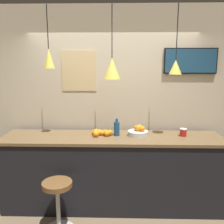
% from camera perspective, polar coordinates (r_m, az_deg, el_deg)
% --- Properties ---
extents(back_wall, '(8.00, 0.06, 2.90)m').
position_cam_1_polar(back_wall, '(3.86, 0.18, 2.01)').
color(back_wall, beige).
rests_on(back_wall, ground_plane).
extents(service_counter, '(3.08, 0.69, 1.05)m').
position_cam_1_polar(service_counter, '(3.69, 0.00, -13.43)').
color(service_counter, black).
rests_on(service_counter, ground_plane).
extents(bar_stool, '(0.39, 0.39, 0.66)m').
position_cam_1_polar(bar_stool, '(3.27, -12.30, -18.67)').
color(bar_stool, '#B7B7BC').
rests_on(bar_stool, ground_plane).
extents(fruit_bowl, '(0.29, 0.29, 0.15)m').
position_cam_1_polar(fruit_bowl, '(3.55, 6.02, -4.51)').
color(fruit_bowl, beige).
rests_on(fruit_bowl, service_counter).
extents(orange_pile, '(0.30, 0.24, 0.09)m').
position_cam_1_polar(orange_pile, '(3.56, -2.75, -4.70)').
color(orange_pile, orange).
rests_on(orange_pile, service_counter).
extents(juice_bottle, '(0.08, 0.08, 0.25)m').
position_cam_1_polar(juice_bottle, '(3.52, 1.08, -3.76)').
color(juice_bottle, navy).
rests_on(juice_bottle, service_counter).
extents(spread_jar, '(0.10, 0.10, 0.11)m').
position_cam_1_polar(spread_jar, '(3.65, 15.97, -4.49)').
color(spread_jar, red).
rests_on(spread_jar, service_counter).
extents(pendant_lamp_left, '(0.14, 0.14, 0.81)m').
position_cam_1_polar(pendant_lamp_left, '(3.47, -14.22, 11.80)').
color(pendant_lamp_left, black).
extents(pendant_lamp_middle, '(0.22, 0.22, 0.95)m').
position_cam_1_polar(pendant_lamp_middle, '(3.35, -0.00, 9.95)').
color(pendant_lamp_middle, black).
extents(pendant_lamp_right, '(0.17, 0.17, 0.89)m').
position_cam_1_polar(pendant_lamp_right, '(3.43, 14.32, 10.03)').
color(pendant_lamp_right, black).
extents(mounted_tv, '(0.77, 0.04, 0.37)m').
position_cam_1_polar(mounted_tv, '(3.90, 17.51, 11.08)').
color(mounted_tv, black).
extents(wall_poster, '(0.52, 0.01, 0.60)m').
position_cam_1_polar(wall_poster, '(3.82, -7.59, 9.29)').
color(wall_poster, '#DBBC84').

